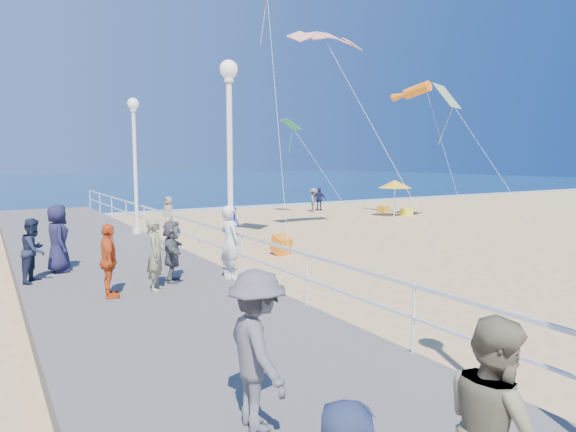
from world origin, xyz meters
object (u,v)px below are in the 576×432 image
spectator_5 (172,251)px  beach_umbrella (395,184)px  beach_walker_b (319,199)px  beach_chair_left (384,209)px  beach_chair_right (406,212)px  spectator_7 (34,250)px  lamp_post_mid (230,146)px  beach_walker_a (314,200)px  woman_holding_toddler (230,242)px  spectator_2 (257,350)px  spectator_1 (494,430)px  spectator_6 (156,254)px  spectator_3 (109,261)px  box_kite (281,247)px  beach_walker_c (169,211)px  spectator_4 (58,239)px  toddler_held (233,225)px  lamp_post_far (135,151)px

spectator_5 → beach_umbrella: (16.58, 10.31, 0.76)m
beach_walker_b → beach_chair_left: beach_walker_b is taller
beach_chair_right → spectator_7: bearing=-156.8°
lamp_post_mid → beach_walker_a: 20.18m
spectator_7 → woman_holding_toddler: bearing=-87.4°
spectator_2 → beach_chair_right: bearing=-42.5°
spectator_1 → beach_walker_a: (14.71, 24.53, -0.54)m
spectator_6 → beach_walker_b: bearing=-14.8°
spectator_2 → beach_umbrella: 24.99m
spectator_3 → beach_walker_b: 23.29m
beach_chair_left → box_kite: bearing=-144.4°
spectator_1 → beach_walker_c: size_ratio=1.21×
spectator_4 → box_kite: (7.27, 0.90, -0.99)m
toddler_held → beach_walker_b: bearing=-48.1°
lamp_post_mid → spectator_2: bearing=-112.3°
spectator_3 → beach_chair_left: (19.42, 13.31, -1.00)m
lamp_post_mid → spectator_2: size_ratio=2.99×
spectator_7 → spectator_6: bearing=-105.6°
spectator_7 → beach_umbrella: size_ratio=0.72×
spectator_5 → beach_walker_b: 21.64m
beach_chair_right → lamp_post_far: bearing=-173.4°
spectator_6 → spectator_2: bearing=-158.0°
spectator_3 → spectator_6: (1.06, 0.13, 0.02)m
lamp_post_mid → spectator_1: 9.66m
spectator_2 → spectator_5: (1.37, 7.08, -0.14)m
spectator_6 → spectator_5: bearing=-15.1°
woman_holding_toddler → beach_walker_b: bearing=-48.2°
beach_walker_b → beach_chair_left: size_ratio=2.68×
beach_walker_a → spectator_1: bearing=-176.9°
lamp_post_far → beach_walker_c: lamp_post_far is taller
spectator_3 → beach_chair_right: size_ratio=2.91×
beach_walker_c → beach_chair_right: (13.67, -2.51, -0.54)m
woman_holding_toddler → box_kite: woman_holding_toddler is taller
beach_umbrella → beach_chair_left: 3.10m
beach_walker_a → toddler_held: bearing=174.5°
spectator_6 → box_kite: size_ratio=2.75×
box_kite → beach_chair_left: 15.69m
beach_umbrella → beach_walker_a: bearing=117.5°
spectator_4 → spectator_6: 3.55m
box_kite → spectator_3: bearing=-151.8°
lamp_post_mid → spectator_7: (-4.25, 2.05, -2.49)m
spectator_3 → beach_walker_a: bearing=-36.9°
spectator_3 → spectator_5: spectator_3 is taller
spectator_4 → box_kite: 7.39m
toddler_held → beach_chair_right: (16.28, 10.80, -1.52)m
spectator_1 → spectator_4: spectator_1 is taller
spectator_1 → beach_walker_c: spectator_1 is taller
beach_walker_a → beach_chair_right: size_ratio=2.77×
toddler_held → beach_walker_b: (13.49, 15.87, -0.98)m
toddler_held → spectator_4: (-3.71, 2.82, -0.43)m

